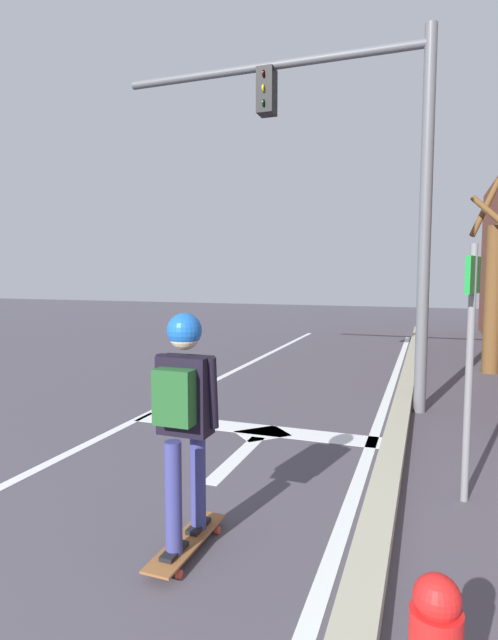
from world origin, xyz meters
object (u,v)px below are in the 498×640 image
at_px(traffic_signal_mast, 351,155).
at_px(roadside_tree, 493,290).
at_px(skateboard, 187,542).
at_px(skater, 184,401).
at_px(street_sign_post, 471,335).

xyz_separation_m(traffic_signal_mast, roadside_tree, (2.22, 3.34, -1.94)).
bearing_deg(roadside_tree, skateboard, -109.25).
height_order(skateboard, roadside_tree, roadside_tree).
xyz_separation_m(skateboard, skater, (-0.00, -0.02, 0.99)).
xyz_separation_m(skater, traffic_signal_mast, (0.42, 4.24, 2.47)).
distance_m(skateboard, roadside_tree, 8.15).
relative_size(skater, street_sign_post, 0.73).
height_order(traffic_signal_mast, street_sign_post, traffic_signal_mast).
distance_m(skateboard, traffic_signal_mast, 5.47).
relative_size(skater, traffic_signal_mast, 0.31).
bearing_deg(skateboard, skater, -91.08).
height_order(skateboard, skater, skater).
bearing_deg(traffic_signal_mast, skater, -95.72).
bearing_deg(skateboard, street_sign_post, 38.92).
height_order(street_sign_post, roadside_tree, roadside_tree).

